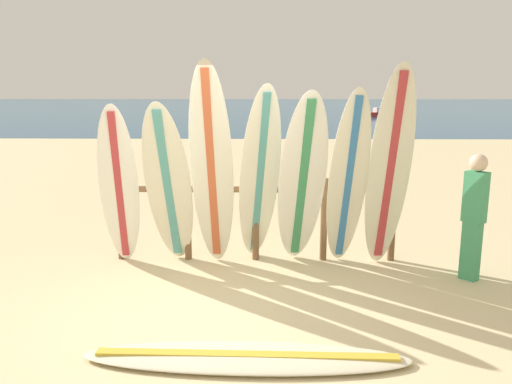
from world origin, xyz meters
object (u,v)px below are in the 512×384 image
Objects in this scene: surfboard_leaning_far_left at (119,188)px; small_boat_offshore at (381,113)px; surfboard_rack at (256,209)px; surfboard_leaning_far_right at (389,169)px; surfboard_lying_on_sand at (247,358)px; surfboard_leaning_center_right at (302,183)px; beachgoer_standing at (474,212)px; surfboard_leaning_right at (348,181)px; surfboard_leaning_center_left at (212,167)px; surfboard_leaning_center at (259,177)px; surfboard_leaning_left at (168,187)px.

surfboard_leaning_far_left reaches higher than small_boat_offshore.
surfboard_rack is 1.45× the size of surfboard_leaning_far_right.
surfboard_leaning_center_right is at bearing 74.73° from surfboard_lying_on_sand.
surfboard_leaning_right is at bearing 168.45° from beachgoer_standing.
beachgoer_standing reaches higher than surfboard_rack.
surfboard_lying_on_sand is at bearing -77.31° from surfboard_leaning_center_left.
surfboard_leaning_center_right is 35.94m from small_boat_offshore.
surfboard_leaning_center is 0.73× the size of small_boat_offshore.
surfboard_leaning_center_left is 1.67m from surfboard_leaning_right.
small_boat_offshore is at bearing 74.30° from surfboard_leaning_center_left.
surfboard_leaning_center is 1.09m from surfboard_leaning_right.
small_boat_offshore is (8.12, 34.83, -0.88)m from surfboard_leaning_right.
surfboard_rack is 1.74× the size of surfboard_leaning_left.
surfboard_leaning_far_left is at bearing 179.62° from surfboard_leaning_center_right.
surfboard_leaning_far_left is 1.16m from surfboard_leaning_center_left.
beachgoer_standing is at bearing -9.44° from surfboard_leaning_center.
surfboard_leaning_center_left is at bearing -171.40° from surfboard_leaning_center.
surfboard_leaning_center_left reaches higher than small_boat_offshore.
surfboard_rack is 0.83m from surfboard_leaning_center_right.
surfboard_leaning_center_left reaches higher than surfboard_leaning_left.
surfboard_leaning_center is 1.59m from surfboard_leaning_far_right.
surfboard_leaning_left is 2.20m from surfboard_leaning_right.
surfboard_rack is 2.66m from beachgoer_standing.
surfboard_leaning_center_right is 1.08m from surfboard_leaning_far_right.
surfboard_leaning_right is 0.53m from surfboard_leaning_far_right.
surfboard_leaning_far_right is at bearing -102.34° from small_boat_offshore.
beachgoer_standing is (1.44, -0.29, -0.31)m from surfboard_leaning_right.
surfboard_leaning_right is (2.20, -0.01, 0.08)m from surfboard_leaning_left.
surfboard_leaning_far_right is (3.31, 0.06, 0.23)m from surfboard_leaning_far_left.
surfboard_leaning_center_right is at bearing -103.98° from small_boat_offshore.
surfboard_leaning_center_left is 1.15× the size of surfboard_leaning_center_right.
surfboard_leaning_far_right is 1.08m from beachgoer_standing.
small_boat_offshore reaches higher than surfboard_lying_on_sand.
surfboard_leaning_far_left is 2.80m from surfboard_leaning_right.
surfboard_leaning_center_right is 0.81× the size of surfboard_lying_on_sand.
surfboard_rack is at bearing -105.03° from small_boat_offshore.
surfboard_leaning_center_right is at bearing -16.95° from surfboard_leaning_center.
surfboard_leaning_center is (1.12, 0.12, 0.10)m from surfboard_leaning_left.
surfboard_leaning_center_right reaches higher than surfboard_leaning_left.
surfboard_rack is at bearing 32.82° from surfboard_leaning_center_left.
surfboard_leaning_center reaches higher than surfboard_leaning_left.
surfboard_leaning_right is at bearing 62.48° from surfboard_lying_on_sand.
surfboard_leaning_center_left is at bearing 102.69° from surfboard_lying_on_sand.
surfboard_leaning_center_right reaches higher than surfboard_rack.
surfboard_rack is 1.33× the size of surfboard_lying_on_sand.
surfboard_leaning_far_left is 0.66× the size of small_boat_offshore.
surfboard_leaning_right reaches higher than surfboard_lying_on_sand.
small_boat_offshore is (10.92, 34.85, -0.79)m from surfboard_leaning_far_left.
surfboard_lying_on_sand is at bearing -64.95° from surfboard_leaning_left.
surfboard_leaning_far_right is (0.51, 0.05, 0.14)m from surfboard_leaning_right.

